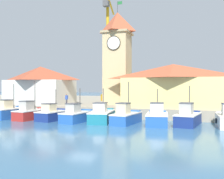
{
  "coord_description": "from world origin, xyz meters",
  "views": [
    {
      "loc": [
        9.93,
        -21.36,
        3.83
      ],
      "look_at": [
        -0.74,
        10.67,
        3.5
      ],
      "focal_mm": 42.0,
      "sensor_mm": 36.0,
      "label": 1
    }
  ],
  "objects_px": {
    "fishing_boat_right_outer": "(188,118)",
    "clock_tower": "(117,56)",
    "warehouse_right": "(173,85)",
    "port_crane_near": "(108,58)",
    "warehouse_left": "(41,85)",
    "fishing_boat_far_left": "(10,112)",
    "fishing_boat_mid_left": "(77,115)",
    "dock_worker_near_tower": "(67,99)",
    "fishing_boat_left_outer": "(31,113)",
    "fishing_boat_left_inner": "(53,114)",
    "fishing_boat_mid_right": "(126,117)",
    "fishing_boat_right_inner": "(157,117)",
    "fishing_boat_center": "(102,115)"
  },
  "relations": [
    {
      "from": "fishing_boat_right_inner",
      "to": "fishing_boat_mid_right",
      "type": "bearing_deg",
      "value": -179.55
    },
    {
      "from": "fishing_boat_mid_left",
      "to": "warehouse_left",
      "type": "bearing_deg",
      "value": 142.14
    },
    {
      "from": "fishing_boat_mid_right",
      "to": "fishing_boat_right_outer",
      "type": "height_order",
      "value": "fishing_boat_mid_right"
    },
    {
      "from": "fishing_boat_mid_right",
      "to": "clock_tower",
      "type": "relative_size",
      "value": 0.33
    },
    {
      "from": "warehouse_right",
      "to": "dock_worker_near_tower",
      "type": "bearing_deg",
      "value": -171.66
    },
    {
      "from": "warehouse_right",
      "to": "port_crane_near",
      "type": "relative_size",
      "value": 0.61
    },
    {
      "from": "fishing_boat_mid_right",
      "to": "fishing_boat_left_outer",
      "type": "bearing_deg",
      "value": 179.81
    },
    {
      "from": "fishing_boat_left_outer",
      "to": "warehouse_right",
      "type": "distance_m",
      "value": 17.71
    },
    {
      "from": "warehouse_left",
      "to": "warehouse_right",
      "type": "distance_m",
      "value": 19.17
    },
    {
      "from": "warehouse_left",
      "to": "fishing_boat_mid_left",
      "type": "bearing_deg",
      "value": -37.86
    },
    {
      "from": "fishing_boat_left_inner",
      "to": "warehouse_right",
      "type": "bearing_deg",
      "value": 29.76
    },
    {
      "from": "fishing_boat_right_outer",
      "to": "port_crane_near",
      "type": "relative_size",
      "value": 0.24
    },
    {
      "from": "fishing_boat_left_outer",
      "to": "warehouse_left",
      "type": "bearing_deg",
      "value": 115.83
    },
    {
      "from": "fishing_boat_left_outer",
      "to": "fishing_boat_mid_left",
      "type": "height_order",
      "value": "fishing_boat_left_outer"
    },
    {
      "from": "fishing_boat_far_left",
      "to": "dock_worker_near_tower",
      "type": "relative_size",
      "value": 2.84
    },
    {
      "from": "fishing_boat_mid_right",
      "to": "warehouse_right",
      "type": "distance_m",
      "value": 9.12
    },
    {
      "from": "clock_tower",
      "to": "port_crane_near",
      "type": "bearing_deg",
      "value": 117.36
    },
    {
      "from": "fishing_boat_left_outer",
      "to": "fishing_boat_right_inner",
      "type": "relative_size",
      "value": 1.05
    },
    {
      "from": "port_crane_near",
      "to": "dock_worker_near_tower",
      "type": "xyz_separation_m",
      "value": [
        -0.93,
        -14.2,
        -7.15
      ]
    },
    {
      "from": "fishing_boat_left_outer",
      "to": "fishing_boat_far_left",
      "type": "bearing_deg",
      "value": 179.52
    },
    {
      "from": "fishing_boat_far_left",
      "to": "clock_tower",
      "type": "bearing_deg",
      "value": 44.85
    },
    {
      "from": "port_crane_near",
      "to": "dock_worker_near_tower",
      "type": "bearing_deg",
      "value": -93.75
    },
    {
      "from": "warehouse_left",
      "to": "port_crane_near",
      "type": "xyz_separation_m",
      "value": [
        6.14,
        12.51,
        5.14
      ]
    },
    {
      "from": "fishing_boat_left_outer",
      "to": "warehouse_left",
      "type": "relative_size",
      "value": 0.53
    },
    {
      "from": "fishing_boat_mid_left",
      "to": "fishing_boat_left_outer",
      "type": "bearing_deg",
      "value": 176.34
    },
    {
      "from": "fishing_boat_left_inner",
      "to": "clock_tower",
      "type": "distance_m",
      "value": 13.74
    },
    {
      "from": "fishing_boat_right_outer",
      "to": "dock_worker_near_tower",
      "type": "xyz_separation_m",
      "value": [
        -16.01,
        4.65,
        1.35
      ]
    },
    {
      "from": "fishing_boat_far_left",
      "to": "fishing_boat_left_inner",
      "type": "distance_m",
      "value": 5.95
    },
    {
      "from": "fishing_boat_mid_left",
      "to": "dock_worker_near_tower",
      "type": "distance_m",
      "value": 7.36
    },
    {
      "from": "fishing_boat_mid_left",
      "to": "warehouse_right",
      "type": "relative_size",
      "value": 0.38
    },
    {
      "from": "clock_tower",
      "to": "fishing_boat_right_inner",
      "type": "bearing_deg",
      "value": -54.68
    },
    {
      "from": "fishing_boat_left_inner",
      "to": "clock_tower",
      "type": "bearing_deg",
      "value": 66.4
    },
    {
      "from": "fishing_boat_far_left",
      "to": "fishing_boat_mid_right",
      "type": "distance_m",
      "value": 14.71
    },
    {
      "from": "fishing_boat_mid_right",
      "to": "fishing_boat_far_left",
      "type": "bearing_deg",
      "value": 179.75
    },
    {
      "from": "fishing_boat_far_left",
      "to": "warehouse_right",
      "type": "relative_size",
      "value": 0.37
    },
    {
      "from": "fishing_boat_right_inner",
      "to": "fishing_boat_right_outer",
      "type": "xyz_separation_m",
      "value": [
        2.95,
        0.73,
        0.01
      ]
    },
    {
      "from": "fishing_boat_left_outer",
      "to": "fishing_boat_right_outer",
      "type": "xyz_separation_m",
      "value": [
        17.81,
        0.72,
        0.03
      ]
    },
    {
      "from": "fishing_boat_far_left",
      "to": "fishing_boat_left_inner",
      "type": "bearing_deg",
      "value": 0.24
    },
    {
      "from": "fishing_boat_mid_right",
      "to": "warehouse_left",
      "type": "relative_size",
      "value": 0.54
    },
    {
      "from": "fishing_boat_right_inner",
      "to": "fishing_boat_right_outer",
      "type": "distance_m",
      "value": 3.04
    },
    {
      "from": "fishing_boat_center",
      "to": "dock_worker_near_tower",
      "type": "relative_size",
      "value": 3.35
    },
    {
      "from": "fishing_boat_mid_right",
      "to": "fishing_boat_right_inner",
      "type": "distance_m",
      "value": 3.21
    },
    {
      "from": "fishing_boat_right_outer",
      "to": "warehouse_left",
      "type": "distance_m",
      "value": 22.4
    },
    {
      "from": "fishing_boat_right_outer",
      "to": "clock_tower",
      "type": "distance_m",
      "value": 16.15
    },
    {
      "from": "clock_tower",
      "to": "warehouse_left",
      "type": "distance_m",
      "value": 12.15
    },
    {
      "from": "clock_tower",
      "to": "warehouse_right",
      "type": "distance_m",
      "value": 9.87
    },
    {
      "from": "fishing_boat_left_outer",
      "to": "fishing_boat_mid_left",
      "type": "xyz_separation_m",
      "value": [
        6.16,
        -0.39,
        -0.04
      ]
    },
    {
      "from": "fishing_boat_mid_right",
      "to": "warehouse_left",
      "type": "bearing_deg",
      "value": 154.79
    },
    {
      "from": "fishing_boat_left_inner",
      "to": "fishing_boat_mid_right",
      "type": "relative_size",
      "value": 0.89
    },
    {
      "from": "warehouse_left",
      "to": "port_crane_near",
      "type": "height_order",
      "value": "port_crane_near"
    }
  ]
}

